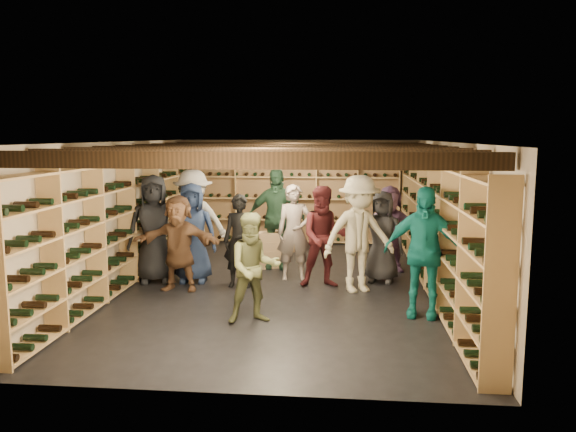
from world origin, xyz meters
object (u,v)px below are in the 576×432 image
(person_6, at_px, (192,233))
(person_10, at_px, (276,218))
(crate_stack_left, at_px, (269,250))
(person_3, at_px, (359,234))
(crate_loose, at_px, (286,246))
(person_8, at_px, (324,237))
(person_0, at_px, (154,229))
(person_7, at_px, (294,232))
(person_9, at_px, (193,222))
(person_11, at_px, (389,228))
(person_4, at_px, (423,252))
(person_2, at_px, (254,268))
(person_1, at_px, (240,241))
(crate_stack_right, at_px, (263,249))
(person_12, at_px, (382,237))
(person_5, at_px, (179,243))

(person_6, xyz_separation_m, person_10, (1.31, 1.16, 0.10))
(crate_stack_left, height_order, person_3, person_3)
(crate_stack_left, relative_size, person_6, 0.40)
(crate_loose, distance_m, person_8, 3.15)
(person_0, xyz_separation_m, person_7, (2.37, 0.40, -0.09))
(person_9, bearing_deg, person_10, 14.60)
(person_6, distance_m, person_11, 3.62)
(person_3, height_order, person_4, person_3)
(person_3, bearing_deg, person_2, -153.66)
(person_7, height_order, person_10, person_10)
(person_0, relative_size, person_1, 1.19)
(person_2, height_order, person_3, person_3)
(person_4, bearing_deg, person_8, 146.50)
(crate_stack_left, bearing_deg, person_6, -135.48)
(person_0, height_order, person_7, person_0)
(crate_stack_left, xyz_separation_m, person_1, (-0.30, -1.42, 0.44))
(crate_stack_right, distance_m, person_0, 2.49)
(crate_stack_left, bearing_deg, person_9, -156.59)
(person_10, relative_size, person_12, 1.21)
(person_0, bearing_deg, person_10, 19.90)
(person_8, bearing_deg, person_4, -53.07)
(person_4, relative_size, person_6, 1.07)
(person_6, xyz_separation_m, person_11, (3.43, 1.16, -0.06))
(person_7, bearing_deg, person_5, -163.98)
(person_12, bearing_deg, person_1, -153.46)
(crate_stack_left, bearing_deg, person_7, -56.71)
(person_1, distance_m, person_9, 1.33)
(person_4, height_order, person_8, person_4)
(crate_loose, bearing_deg, person_3, -64.62)
(person_6, distance_m, person_7, 1.76)
(person_4, height_order, person_11, person_4)
(person_6, bearing_deg, person_7, 4.30)
(crate_stack_right, height_order, person_0, person_0)
(person_1, relative_size, person_4, 0.85)
(crate_stack_right, distance_m, person_8, 2.29)
(crate_stack_right, height_order, person_10, person_10)
(person_10, bearing_deg, person_12, -19.82)
(crate_stack_right, relative_size, person_2, 0.38)
(person_9, bearing_deg, person_6, -84.01)
(person_1, relative_size, person_12, 0.99)
(person_12, bearing_deg, person_8, -143.19)
(person_7, distance_m, person_9, 1.89)
(crate_loose, xyz_separation_m, person_3, (1.49, -3.14, 0.86))
(person_6, relative_size, person_10, 0.90)
(crate_loose, height_order, person_9, person_9)
(person_0, distance_m, person_2, 2.80)
(person_9, bearing_deg, person_0, -133.74)
(person_2, relative_size, person_11, 0.94)
(person_5, relative_size, person_7, 0.94)
(person_8, xyz_separation_m, person_10, (-0.96, 1.27, 0.11))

